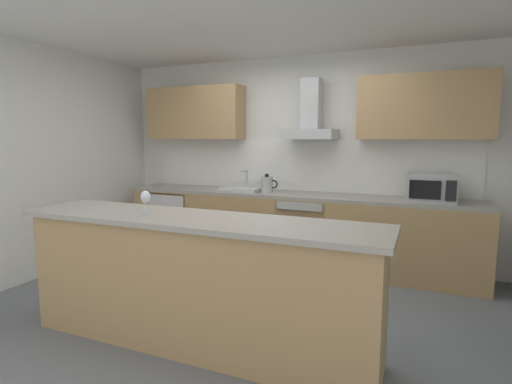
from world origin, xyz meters
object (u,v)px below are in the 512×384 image
(kettle, at_px, (267,184))
(range_hood, at_px, (310,120))
(sink, at_px, (243,189))
(oven, at_px, (306,230))
(microwave, at_px, (431,188))
(refrigerator, at_px, (178,221))
(wine_glass, at_px, (146,198))

(kettle, relative_size, range_hood, 0.40)
(kettle, bearing_deg, sink, 172.75)
(oven, height_order, kettle, kettle)
(sink, xyz_separation_m, range_hood, (0.85, 0.12, 0.86))
(microwave, bearing_deg, kettle, -179.82)
(refrigerator, height_order, range_hood, range_hood)
(microwave, height_order, range_hood, range_hood)
(refrigerator, relative_size, kettle, 2.94)
(microwave, xyz_separation_m, range_hood, (-1.37, 0.16, 0.74))
(kettle, distance_m, range_hood, 0.94)
(sink, distance_m, wine_glass, 2.20)
(microwave, distance_m, wine_glass, 2.95)
(range_hood, relative_size, wine_glass, 4.05)
(kettle, height_order, wine_glass, wine_glass)
(microwave, relative_size, kettle, 1.73)
(refrigerator, bearing_deg, range_hood, 4.11)
(wine_glass, bearing_deg, range_hood, 74.20)
(oven, distance_m, range_hood, 1.33)
(sink, xyz_separation_m, wine_glass, (0.20, -2.18, 0.19))
(refrigerator, xyz_separation_m, range_hood, (1.84, 0.13, 1.36))
(sink, xyz_separation_m, kettle, (0.35, -0.04, 0.08))
(sink, height_order, kettle, sink)
(sink, relative_size, range_hood, 0.69)
(refrigerator, relative_size, wine_glass, 4.78)
(oven, bearing_deg, kettle, -176.13)
(oven, xyz_separation_m, kettle, (-0.50, -0.03, 0.55))
(refrigerator, bearing_deg, kettle, -1.32)
(refrigerator, distance_m, microwave, 3.27)
(oven, distance_m, microwave, 1.49)
(sink, height_order, range_hood, range_hood)
(refrigerator, relative_size, microwave, 1.70)
(oven, distance_m, refrigerator, 1.84)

